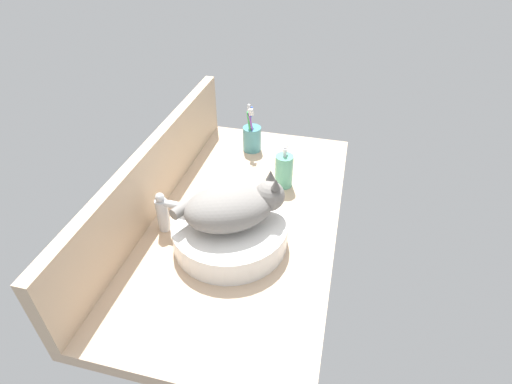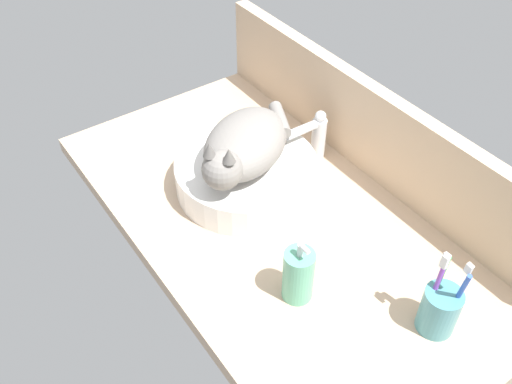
{
  "view_description": "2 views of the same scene",
  "coord_description": "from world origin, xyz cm",
  "px_view_note": "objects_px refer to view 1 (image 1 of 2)",
  "views": [
    {
      "loc": [
        -93.37,
        -27.71,
        83.3
      ],
      "look_at": [
        2.1,
        -4.19,
        8.79
      ],
      "focal_mm": 28.0,
      "sensor_mm": 36.0,
      "label": 1
    },
    {
      "loc": [
        71.35,
        -56.19,
        92.79
      ],
      "look_at": [
        -1.88,
        -4.51,
        8.54
      ],
      "focal_mm": 40.0,
      "sensor_mm": 36.0,
      "label": 2
    }
  ],
  "objects_px": {
    "soap_dispenser": "(284,171)",
    "toothbrush_cup": "(252,138)",
    "cat": "(233,206)",
    "sink_basin": "(230,232)",
    "faucet": "(166,211)"
  },
  "relations": [
    {
      "from": "faucet",
      "to": "soap_dispenser",
      "type": "relative_size",
      "value": 0.89
    },
    {
      "from": "cat",
      "to": "soap_dispenser",
      "type": "bearing_deg",
      "value": -15.65
    },
    {
      "from": "cat",
      "to": "soap_dispenser",
      "type": "distance_m",
      "value": 0.33
    },
    {
      "from": "faucet",
      "to": "toothbrush_cup",
      "type": "bearing_deg",
      "value": -14.25
    },
    {
      "from": "sink_basin",
      "to": "soap_dispenser",
      "type": "distance_m",
      "value": 0.34
    },
    {
      "from": "sink_basin",
      "to": "soap_dispenser",
      "type": "bearing_deg",
      "value": -17.16
    },
    {
      "from": "cat",
      "to": "faucet",
      "type": "relative_size",
      "value": 2.22
    },
    {
      "from": "sink_basin",
      "to": "cat",
      "type": "height_order",
      "value": "cat"
    },
    {
      "from": "soap_dispenser",
      "to": "toothbrush_cup",
      "type": "xyz_separation_m",
      "value": [
        0.21,
        0.17,
        -0.01
      ]
    },
    {
      "from": "soap_dispenser",
      "to": "toothbrush_cup",
      "type": "relative_size",
      "value": 0.81
    },
    {
      "from": "toothbrush_cup",
      "to": "soap_dispenser",
      "type": "bearing_deg",
      "value": -141.11
    },
    {
      "from": "sink_basin",
      "to": "toothbrush_cup",
      "type": "bearing_deg",
      "value": 7.4
    },
    {
      "from": "faucet",
      "to": "toothbrush_cup",
      "type": "distance_m",
      "value": 0.54
    },
    {
      "from": "sink_basin",
      "to": "soap_dispenser",
      "type": "relative_size",
      "value": 2.19
    },
    {
      "from": "sink_basin",
      "to": "soap_dispenser",
      "type": "height_order",
      "value": "soap_dispenser"
    }
  ]
}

